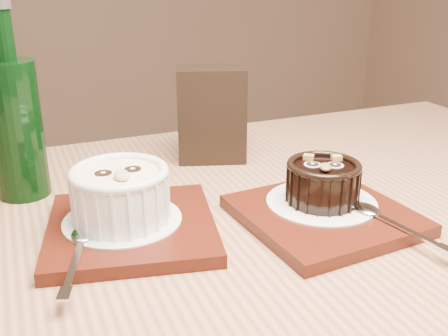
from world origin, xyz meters
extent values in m
cube|color=brown|center=(0.16, 0.09, 0.73)|extent=(1.23, 0.85, 0.04)
cylinder|color=brown|center=(0.70, 0.47, 0.35)|extent=(0.06, 0.06, 0.71)
cube|color=#44150B|center=(0.03, 0.15, 0.76)|extent=(0.21, 0.21, 0.01)
cylinder|color=silver|center=(0.02, 0.15, 0.77)|extent=(0.13, 0.13, 0.00)
cylinder|color=white|center=(0.02, 0.15, 0.79)|extent=(0.10, 0.10, 0.05)
cylinder|color=#FEF09B|center=(0.02, 0.15, 0.82)|extent=(0.09, 0.09, 0.00)
torus|color=white|center=(0.02, 0.15, 0.82)|extent=(0.11, 0.11, 0.01)
cylinder|color=black|center=(0.01, 0.16, 0.82)|extent=(0.02, 0.02, 0.00)
cylinder|color=black|center=(0.04, 0.16, 0.82)|extent=(0.02, 0.02, 0.00)
ellipsoid|color=tan|center=(0.02, 0.14, 0.82)|extent=(0.02, 0.02, 0.01)
cube|color=#44150B|center=(0.24, 0.10, 0.76)|extent=(0.20, 0.20, 0.01)
cylinder|color=silver|center=(0.25, 0.12, 0.77)|extent=(0.13, 0.13, 0.00)
cylinder|color=black|center=(0.25, 0.12, 0.79)|extent=(0.08, 0.08, 0.04)
cylinder|color=black|center=(0.25, 0.12, 0.81)|extent=(0.07, 0.07, 0.00)
torus|color=black|center=(0.25, 0.12, 0.81)|extent=(0.09, 0.09, 0.01)
cylinder|color=black|center=(0.24, 0.13, 0.81)|extent=(0.02, 0.02, 0.00)
cylinder|color=black|center=(0.26, 0.11, 0.81)|extent=(0.02, 0.02, 0.00)
ellipsoid|color=brown|center=(0.25, 0.11, 0.81)|extent=(0.02, 0.02, 0.01)
cube|color=olive|center=(0.24, 0.14, 0.81)|extent=(0.01, 0.01, 0.01)
cube|color=olive|center=(0.27, 0.13, 0.81)|extent=(0.01, 0.01, 0.01)
cube|color=black|center=(0.19, 0.34, 0.82)|extent=(0.11, 0.09, 0.14)
cylinder|color=black|center=(-0.08, 0.30, 0.84)|extent=(0.06, 0.06, 0.17)
cylinder|color=black|center=(-0.08, 0.30, 0.95)|extent=(0.03, 0.03, 0.06)
camera|label=1|loc=(-0.05, -0.37, 1.03)|focal=42.00mm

